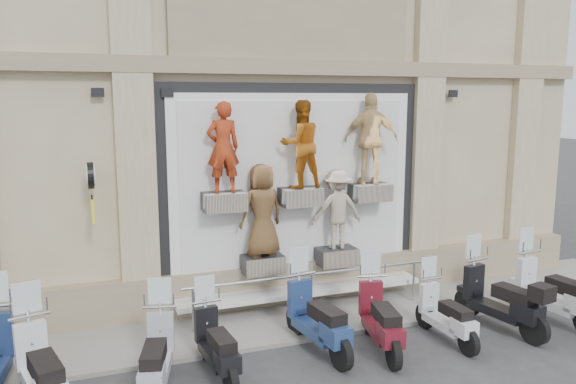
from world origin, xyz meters
name	(u,v)px	position (x,y,z in m)	size (l,w,h in m)	color
ground	(359,364)	(0.00, 0.00, 0.00)	(90.00, 90.00, 0.00)	#313133
sidewalk	(309,315)	(0.00, 2.10, 0.04)	(16.00, 2.20, 0.08)	gray
building	(239,30)	(0.00, 7.00, 6.00)	(14.00, 8.60, 12.00)	#C4B18F
shop_vitrine	(302,189)	(0.09, 2.74, 2.44)	(5.60, 0.83, 4.30)	black
guard_rail	(311,296)	(0.00, 2.00, 0.47)	(5.06, 0.10, 0.93)	#9EA0A5
clock_sign_bracket	(91,184)	(-3.90, 2.47, 2.80)	(0.10, 0.80, 1.02)	black
scooter_b	(40,355)	(-4.70, 0.20, 0.84)	(0.60, 2.06, 1.68)	silver
scooter_c	(156,343)	(-3.17, 0.21, 0.77)	(0.55, 1.90, 1.54)	#92959F
scooter_d	(216,332)	(-2.25, 0.41, 0.72)	(0.52, 1.77, 1.44)	black
scooter_e	(317,305)	(-0.46, 0.65, 0.83)	(0.60, 2.05, 1.66)	navy
scooter_f	(381,306)	(0.57, 0.33, 0.79)	(0.57, 1.95, 1.58)	#540E19
scooter_g	(447,303)	(1.84, 0.24, 0.69)	(0.50, 1.71, 1.39)	silver
scooter_h	(501,287)	(3.06, 0.31, 0.84)	(0.60, 2.06, 1.67)	black
scooter_i	(554,279)	(4.26, 0.25, 0.86)	(0.62, 2.12, 1.72)	silver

